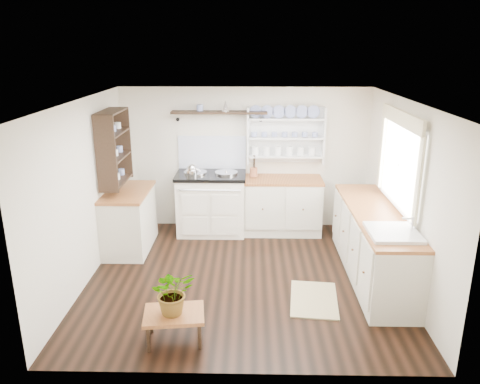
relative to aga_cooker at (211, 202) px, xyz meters
The scene contains 19 objects.
floor 1.73m from the aga_cooker, 71.30° to the right, with size 4.00×3.80×0.01m, color black.
wall_back 0.90m from the aga_cooker, 31.86° to the left, with size 4.00×0.02×2.30m, color silver.
wall_right 3.05m from the aga_cooker, 31.80° to the right, with size 0.02×3.80×2.30m, color silver.
wall_left 2.25m from the aga_cooker, 133.09° to the right, with size 0.02×3.80×2.30m, color silver.
ceiling 2.45m from the aga_cooker, 71.30° to the right, with size 4.00×3.80×0.01m, color white.
window 3.05m from the aga_cooker, 29.79° to the right, with size 0.08×1.55×1.22m.
aga_cooker is the anchor object (origin of this frame).
back_cabinets 1.13m from the aga_cooker, ahead, with size 1.27×0.63×0.90m.
right_cabinets 2.67m from the aga_cooker, 33.37° to the right, with size 0.62×2.43×0.90m.
belfast_sink 3.16m from the aga_cooker, 44.85° to the right, with size 0.55×0.60×0.45m.
left_cabinets 1.35m from the aga_cooker, 150.18° to the right, with size 0.62×1.13×0.90m.
plate_rack 1.61m from the aga_cooker, 13.96° to the left, with size 1.20×0.22×0.90m.
high_shelf 1.43m from the aga_cooker, 57.64° to the left, with size 1.50×0.29×0.16m.
left_shelving 1.81m from the aga_cooker, 152.90° to the right, with size 0.28×0.80×1.05m, color black.
kettle 0.62m from the aga_cooker, 156.85° to the right, with size 0.19×0.19×0.23m, color silver, non-canonical shape.
utensil_crock 0.84m from the aga_cooker, ahead, with size 0.12×0.12×0.14m, color #AB613E.
center_table 2.98m from the aga_cooker, 92.83° to the right, with size 0.66×0.50×0.33m.
potted_plant 2.97m from the aga_cooker, 92.83° to the right, with size 0.43×0.37×0.48m, color #3F7233.
floor_rug 2.59m from the aga_cooker, 56.70° to the right, with size 0.55×0.85×0.02m, color #8A7250.
Camera 1 is at (0.09, -5.54, 2.94)m, focal length 35.00 mm.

